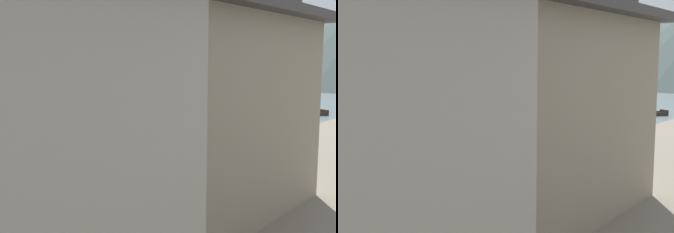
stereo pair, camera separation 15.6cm
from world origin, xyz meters
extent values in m
cube|color=#232326|center=(-0.66, 14.39, 0.38)|extent=(0.93, 0.89, 0.23)
cube|color=brown|center=(4.70, 27.97, 0.09)|extent=(1.11, 4.13, 0.18)
cube|color=brown|center=(4.69, 29.88, 0.26)|extent=(0.97, 0.37, 0.16)
cube|color=brown|center=(4.72, 26.06, 0.26)|extent=(0.97, 0.37, 0.16)
cube|color=brown|center=(4.20, 27.97, 0.22)|extent=(0.11, 3.62, 0.08)
cube|color=brown|center=(5.20, 27.97, 0.22)|extent=(0.11, 3.62, 0.08)
cube|color=#33281E|center=(-5.00, 30.34, 0.15)|extent=(2.99, 3.75, 0.30)
cube|color=#33281E|center=(-6.01, 28.86, 0.43)|extent=(0.93, 0.79, 0.27)
cube|color=#33281E|center=(-4.00, 31.81, 0.43)|extent=(0.93, 0.79, 0.27)
cube|color=#33281E|center=(-4.63, 30.08, 0.34)|extent=(1.97, 2.83, 0.08)
cube|color=#33281E|center=(-5.38, 30.59, 0.34)|extent=(1.97, 2.83, 0.08)
cube|color=#33281E|center=(1.65, 39.21, 0.13)|extent=(4.25, 4.80, 0.26)
cube|color=#33281E|center=(3.32, 41.19, 0.37)|extent=(0.88, 0.82, 0.23)
cube|color=#33281E|center=(-0.02, 37.23, 0.37)|extent=(0.88, 0.82, 0.23)
cube|color=#33281E|center=(1.32, 39.49, 0.30)|extent=(3.27, 3.87, 0.08)
cube|color=#33281E|center=(1.98, 38.93, 0.30)|extent=(3.27, 3.87, 0.08)
cube|color=gray|center=(9.76, 13.80, 3.15)|extent=(4.42, 6.14, 5.20)
cube|color=#6E6151|center=(7.20, 13.80, 3.15)|extent=(0.70, 6.14, 0.16)
cube|color=#3D3838|center=(9.76, 13.80, 5.87)|extent=(5.32, 7.04, 0.24)
cylinder|color=#473828|center=(6.61, 13.78, 0.98)|extent=(0.20, 0.20, 0.86)
camera|label=1|loc=(16.60, 4.39, 4.59)|focal=45.14mm
camera|label=2|loc=(16.72, 4.49, 4.59)|focal=45.14mm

